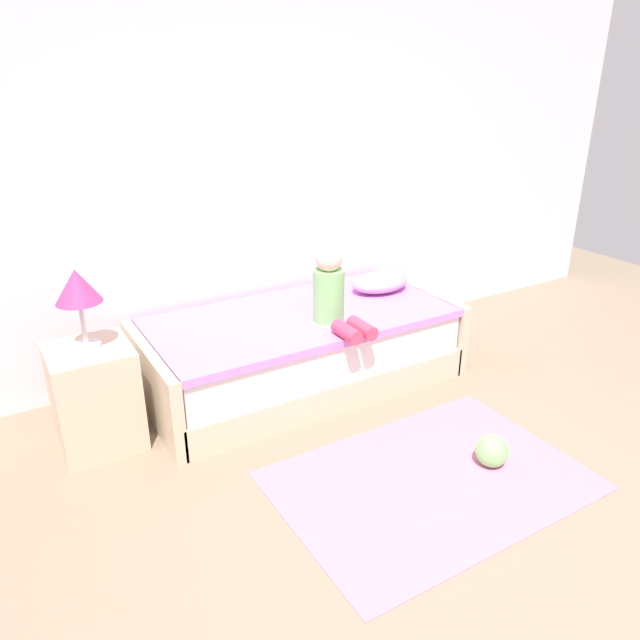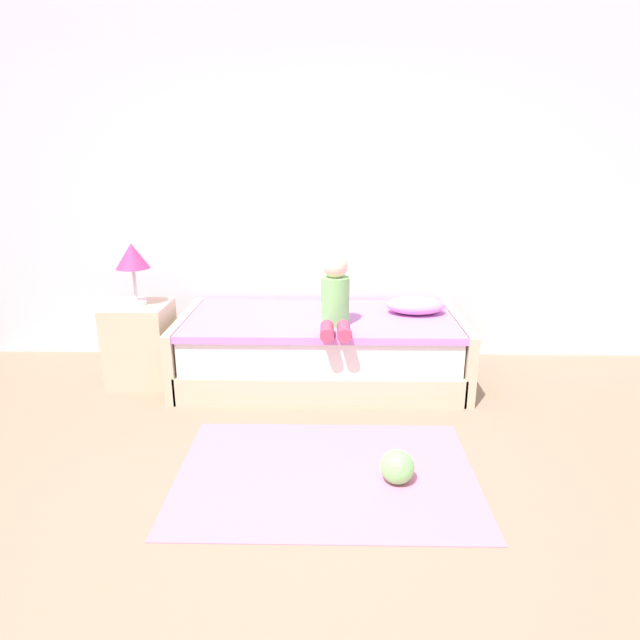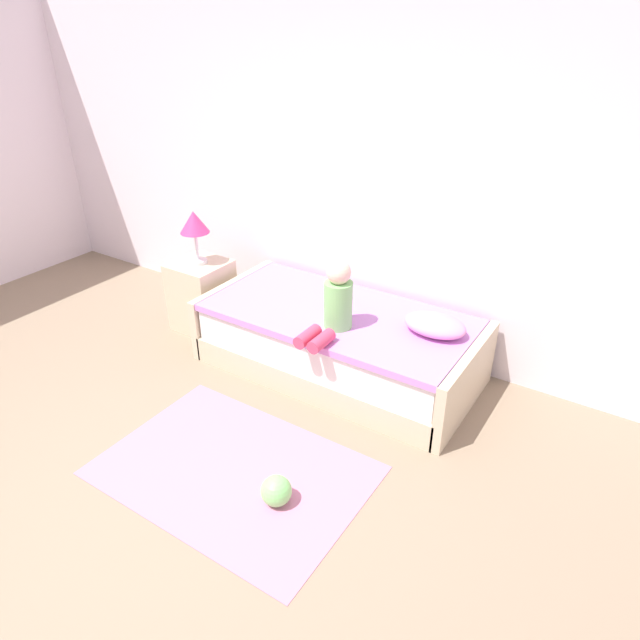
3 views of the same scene
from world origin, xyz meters
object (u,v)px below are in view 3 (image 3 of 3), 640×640
at_px(nightstand, 202,295).
at_px(table_lamp, 194,225).
at_px(toy_ball, 276,491).
at_px(bed, 338,342).
at_px(child_figure, 335,303).
at_px(pillow, 435,325).

relative_size(nightstand, table_lamp, 1.33).
bearing_deg(toy_ball, nightstand, 143.49).
bearing_deg(toy_ball, bed, 107.35).
relative_size(nightstand, toy_ball, 3.36).
bearing_deg(nightstand, bed, 1.94).
distance_m(table_lamp, toy_ball, 2.37).
xyz_separation_m(bed, toy_ball, (0.42, -1.36, -0.16)).
xyz_separation_m(bed, table_lamp, (-1.35, -0.05, 0.69)).
distance_m(nightstand, child_figure, 1.52).
bearing_deg(table_lamp, bed, 1.94).
distance_m(child_figure, pillow, 0.71).
bearing_deg(bed, child_figure, -65.26).
relative_size(table_lamp, child_figure, 0.88).
bearing_deg(pillow, child_figure, -151.76).
xyz_separation_m(nightstand, child_figure, (1.46, -0.18, 0.40)).
xyz_separation_m(pillow, toy_ball, (-0.29, -1.46, -0.48)).
height_order(child_figure, toy_ball, child_figure).
xyz_separation_m(table_lamp, toy_ball, (1.77, -1.31, -0.85)).
bearing_deg(nightstand, toy_ball, -36.51).
height_order(table_lamp, toy_ball, table_lamp).
distance_m(nightstand, table_lamp, 0.64).
relative_size(bed, nightstand, 3.52).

